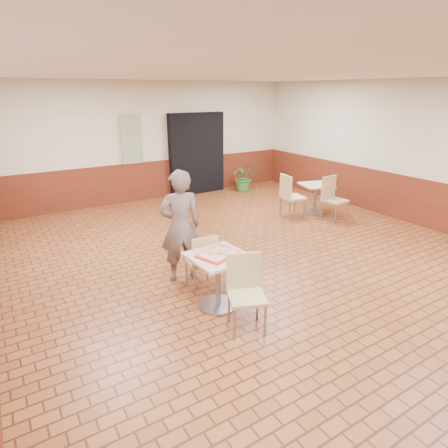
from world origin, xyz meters
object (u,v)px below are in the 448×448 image
ring_donut (211,252)px  second_table (316,194)px  customer (180,226)px  long_john_donut (222,252)px  main_table (218,272)px  paper_cup (224,246)px  chair_second_left (290,194)px  chair_main_front (245,288)px  chair_main_back (203,259)px  serving_tray (218,254)px  potted_plant (244,177)px  chair_second_front (332,196)px

ring_donut → second_table: bearing=28.7°
customer → long_john_donut: (0.10, -1.00, -0.06)m
main_table → long_john_donut: (0.04, -0.03, 0.29)m
ring_donut → second_table: 4.70m
paper_cup → long_john_donut: bearing=-133.0°
long_john_donut → chair_second_left: bearing=36.3°
chair_main_front → chair_main_back: size_ratio=1.09×
chair_main_front → long_john_donut: (-0.01, 0.52, 0.28)m
long_john_donut → chair_second_left: 4.07m
serving_tray → ring_donut: bearing=144.4°
main_table → customer: (-0.07, 0.98, 0.35)m
potted_plant → long_john_donut: bearing=-127.3°
potted_plant → main_table: bearing=-127.8°
serving_tray → main_table: bearing=90.0°
chair_main_front → ring_donut: 0.67m
main_table → potted_plant: potted_plant is taller
chair_second_left → potted_plant: chair_second_left is taller
customer → chair_second_left: customer is taller
chair_main_back → long_john_donut: (-0.01, -0.55, 0.32)m
main_table → potted_plant: bearing=52.2°
serving_tray → chair_second_left: bearing=35.7°
long_john_donut → potted_plant: long_john_donut is taller
chair_main_back → serving_tray: (-0.05, -0.52, 0.29)m
customer → chair_second_front: 4.16m
main_table → serving_tray: bearing=-90.0°
potted_plant → serving_tray: bearing=-127.8°
chair_main_front → potted_plant: bearing=77.8°
chair_main_back → chair_second_front: (3.96, 1.24, 0.07)m
main_table → ring_donut: size_ratio=7.20×
customer → long_john_donut: size_ratio=11.65×
chair_main_back → chair_second_front: size_ratio=0.87×
customer → second_table: (4.11, 1.33, -0.38)m
chair_main_front → chair_main_back: (-0.00, 1.07, -0.04)m
customer → chair_second_left: (3.38, 1.40, -0.30)m
main_table → ring_donut: ring_donut is taller
second_table → chair_second_front: (-0.04, -0.54, 0.07)m
chair_second_left → potted_plant: 2.61m
chair_second_left → chair_main_front: bearing=140.7°
chair_second_front → chair_second_left: bearing=134.6°
customer → second_table: bearing=-148.6°
chair_second_front → chair_main_front: bearing=-153.7°
main_table → long_john_donut: 0.30m
chair_main_front → chair_second_left: bearing=64.2°
main_table → customer: customer is taller
chair_second_left → chair_second_front: chair_second_left is taller
chair_second_front → paper_cup: bearing=-160.6°
ring_donut → main_table: bearing=-35.6°
chair_second_left → serving_tray: bearing=134.4°
main_table → long_john_donut: size_ratio=5.11×
chair_main_front → customer: 1.57m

